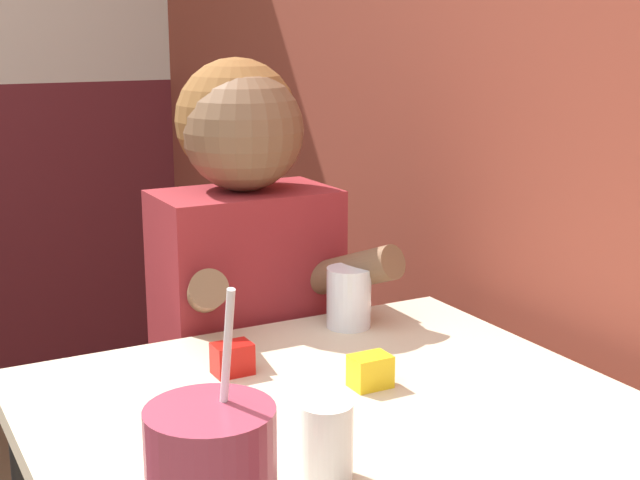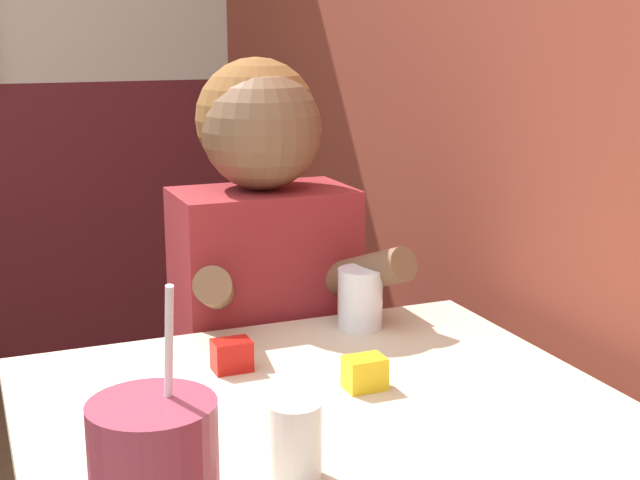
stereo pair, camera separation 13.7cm
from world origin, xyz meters
name	(u,v)px [view 2 (the right image)]	position (x,y,z in m)	size (l,w,h in m)	color
brick_wall_right	(383,2)	(1.13, 1.25, 1.35)	(0.08, 4.50, 2.70)	brown
main_table	(329,461)	(0.59, 0.29, 0.68)	(0.85, 0.78, 0.76)	beige
person_seated	(265,342)	(0.67, 0.80, 0.68)	(0.42, 0.42, 1.24)	maroon
glass_near_pitcher	(360,298)	(0.78, 0.60, 0.82)	(0.08, 0.08, 0.11)	silver
glass_center	(295,441)	(0.47, 0.12, 0.81)	(0.07, 0.07, 0.10)	silver
condiment_ketchup	(232,355)	(0.50, 0.49, 0.79)	(0.06, 0.04, 0.05)	#B7140F
condiment_mustard	(365,373)	(0.67, 0.34, 0.79)	(0.06, 0.04, 0.05)	yellow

